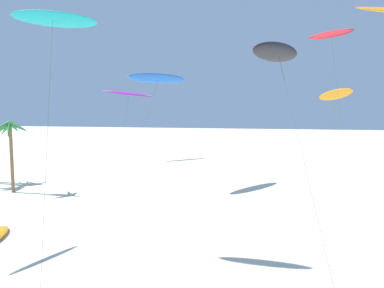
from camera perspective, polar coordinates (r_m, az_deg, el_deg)
palm_tree_4 at (r=42.20m, az=-26.25°, el=1.57°), size 3.97×4.01×7.52m
flying_kite_0 at (r=42.36m, az=-5.21°, el=10.02°), size 5.54×13.72×12.71m
flying_kite_1 at (r=57.44m, az=21.18°, el=7.12°), size 4.56×10.51×11.82m
flying_kite_2 at (r=25.07m, az=-20.71°, el=17.60°), size 6.09×6.66×15.05m
flying_kite_5 at (r=64.51m, az=-9.70°, el=7.66°), size 7.65×11.58×11.89m
flying_kite_7 at (r=45.31m, az=20.68°, el=15.57°), size 5.24×4.51×17.92m
flying_kite_8 at (r=20.63m, az=13.22°, el=13.55°), size 4.08×12.64×12.64m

